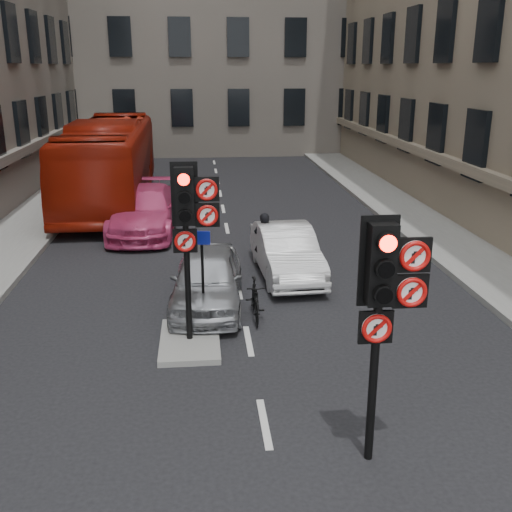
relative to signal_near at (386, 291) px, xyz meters
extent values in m
cube|color=gray|center=(5.71, 11.01, -2.50)|extent=(3.00, 50.00, 0.16)
cube|color=gray|center=(-2.69, 4.01, -2.52)|extent=(1.20, 2.00, 0.12)
cylinder|color=black|center=(-0.09, 0.01, -1.38)|extent=(0.12, 0.12, 2.40)
cube|color=black|center=(-0.09, 0.01, 0.37)|extent=(0.36, 0.28, 1.10)
cube|color=black|center=(-0.09, 0.14, 0.37)|extent=(0.52, 0.03, 1.25)
cylinder|color=#FF1407|center=(-0.09, -0.24, 0.72)|extent=(0.22, 0.01, 0.22)
cylinder|color=black|center=(-0.09, -0.24, 0.37)|extent=(0.22, 0.01, 0.22)
cylinder|color=black|center=(-0.09, -0.24, 0.02)|extent=(0.22, 0.01, 0.22)
cube|color=black|center=(0.33, -0.01, 0.49)|extent=(0.47, 0.05, 0.47)
cylinder|color=white|center=(0.33, -0.05, 0.49)|extent=(0.41, 0.02, 0.41)
torus|color=#BF0C0A|center=(0.33, -0.07, 0.49)|extent=(0.41, 0.06, 0.41)
cube|color=#BF0C0A|center=(0.33, -0.07, 0.49)|extent=(0.25, 0.01, 0.25)
cube|color=black|center=(0.33, -0.01, -0.01)|extent=(0.47, 0.05, 0.47)
cylinder|color=white|center=(0.33, -0.05, -0.01)|extent=(0.41, 0.02, 0.41)
torus|color=#BF0C0A|center=(0.33, -0.07, -0.01)|extent=(0.41, 0.06, 0.41)
cube|color=#BF0C0A|center=(0.33, -0.07, -0.01)|extent=(0.25, 0.01, 0.25)
cube|color=black|center=(-0.11, -0.01, -0.51)|extent=(0.47, 0.05, 0.47)
cylinder|color=white|center=(-0.11, -0.05, -0.51)|extent=(0.41, 0.02, 0.41)
torus|color=#BF0C0A|center=(-0.11, -0.07, -0.51)|extent=(0.41, 0.06, 0.41)
cube|color=#BF0C0A|center=(-0.11, -0.07, -0.51)|extent=(0.25, 0.01, 0.25)
cylinder|color=black|center=(-2.69, 4.01, -1.26)|extent=(0.12, 0.12, 2.40)
cube|color=black|center=(-2.69, 4.01, 0.49)|extent=(0.36, 0.28, 1.10)
cube|color=black|center=(-2.69, 4.14, 0.49)|extent=(0.52, 0.03, 1.25)
cylinder|color=#FF1407|center=(-2.69, 3.76, 0.84)|extent=(0.22, 0.02, 0.22)
cylinder|color=black|center=(-2.69, 3.76, 0.49)|extent=(0.22, 0.02, 0.22)
cylinder|color=black|center=(-2.69, 3.76, 0.14)|extent=(0.22, 0.02, 0.22)
cube|color=black|center=(-2.27, 3.99, 0.61)|extent=(0.47, 0.05, 0.47)
cylinder|color=white|center=(-2.27, 3.95, 0.61)|extent=(0.41, 0.02, 0.41)
torus|color=#BF0C0A|center=(-2.27, 3.93, 0.61)|extent=(0.41, 0.06, 0.41)
cube|color=#BF0C0A|center=(-2.27, 3.93, 0.61)|extent=(0.25, 0.02, 0.25)
cube|color=black|center=(-2.27, 3.99, 0.11)|extent=(0.47, 0.05, 0.47)
cylinder|color=white|center=(-2.27, 3.95, 0.11)|extent=(0.41, 0.02, 0.41)
torus|color=#BF0C0A|center=(-2.27, 3.93, 0.11)|extent=(0.41, 0.06, 0.41)
cube|color=#BF0C0A|center=(-2.27, 3.93, 0.11)|extent=(0.25, 0.02, 0.25)
cube|color=black|center=(-2.71, 3.99, -0.39)|extent=(0.47, 0.05, 0.47)
cylinder|color=white|center=(-2.71, 3.95, -0.39)|extent=(0.41, 0.02, 0.41)
torus|color=#BF0C0A|center=(-2.71, 3.93, -0.39)|extent=(0.41, 0.06, 0.41)
cube|color=#BF0C0A|center=(-2.71, 3.93, -0.39)|extent=(0.25, 0.02, 0.25)
imported|color=#97999E|center=(-2.28, 6.01, -1.90)|extent=(1.90, 4.10, 1.36)
imported|color=silver|center=(-0.13, 7.95, -1.91)|extent=(1.63, 4.13, 1.34)
imported|color=#CF3D74|center=(-4.23, 12.80, -1.83)|extent=(2.38, 5.29, 1.50)
imported|color=maroon|center=(-5.99, 17.64, -0.89)|extent=(3.05, 12.18, 3.38)
imported|color=black|center=(-1.24, 5.17, -2.14)|extent=(0.43, 1.48, 0.89)
imported|color=black|center=(-0.66, 8.58, -1.78)|extent=(0.68, 0.55, 1.61)
cylinder|color=black|center=(-2.39, 4.76, -1.45)|extent=(0.06, 0.06, 2.02)
cube|color=#0D1890|center=(-2.39, 4.71, -0.55)|extent=(0.35, 0.10, 0.28)
camera|label=1|loc=(-2.41, -7.16, 2.82)|focal=42.00mm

